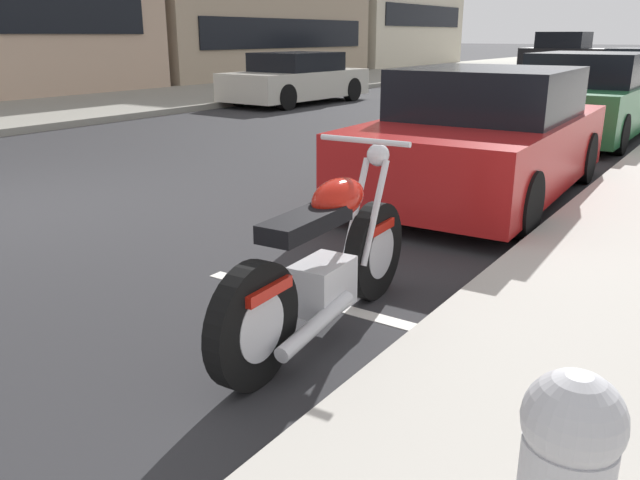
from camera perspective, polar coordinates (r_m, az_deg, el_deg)
sidewalk_far_curb at (r=20.60m, az=-7.62°, el=12.98°), size 120.00×5.00×0.14m
parking_stall_stripe at (r=4.34m, az=1.40°, el=-5.91°), size 0.12×2.20×0.01m
parked_motorcycle at (r=3.81m, az=0.44°, el=-2.28°), size 2.05×0.62×1.13m
parked_car_far_down_curb at (r=7.40m, az=14.40°, el=8.75°), size 4.13×2.00×1.41m
parked_car_behind_motorcycle at (r=12.42m, az=22.74°, el=11.52°), size 4.68×1.89×1.46m
crossing_truck at (r=32.77m, az=22.08°, el=15.03°), size 2.25×5.55×1.87m
car_opposite_curb at (r=17.44m, az=-2.10°, el=14.09°), size 4.40×1.98×1.31m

